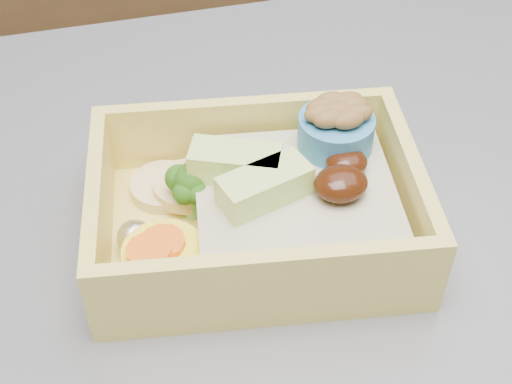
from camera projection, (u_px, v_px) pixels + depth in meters
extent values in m
cube|color=brown|center=(104.00, 7.00, 1.59)|extent=(3.20, 0.60, 0.90)
cube|color=#EAD260|center=(256.00, 230.00, 0.46)|extent=(0.22, 0.17, 0.01)
cube|color=#EAD260|center=(245.00, 129.00, 0.48)|extent=(0.20, 0.04, 0.05)
cube|color=#EAD260|center=(270.00, 285.00, 0.39)|extent=(0.20, 0.04, 0.05)
cube|color=#EAD260|center=(408.00, 187.00, 0.44)|extent=(0.03, 0.13, 0.05)
cube|color=#EAD260|center=(99.00, 211.00, 0.43)|extent=(0.03, 0.13, 0.05)
cube|color=tan|center=(295.00, 206.00, 0.44)|extent=(0.14, 0.13, 0.03)
ellipsoid|color=black|center=(341.00, 184.00, 0.42)|extent=(0.04, 0.03, 0.02)
ellipsoid|color=black|center=(347.00, 163.00, 0.44)|extent=(0.03, 0.03, 0.01)
cube|color=#CCEF7D|center=(265.00, 186.00, 0.42)|extent=(0.06, 0.04, 0.02)
cube|color=#CCEF7D|center=(235.00, 163.00, 0.43)|extent=(0.06, 0.04, 0.02)
cylinder|color=#75B763|center=(193.00, 203.00, 0.45)|extent=(0.01, 0.01, 0.02)
sphere|color=#2B6015|center=(191.00, 181.00, 0.44)|extent=(0.02, 0.02, 0.02)
sphere|color=#2B6015|center=(205.00, 177.00, 0.45)|extent=(0.02, 0.02, 0.02)
sphere|color=#2B6015|center=(179.00, 178.00, 0.45)|extent=(0.02, 0.02, 0.02)
sphere|color=#2B6015|center=(198.00, 193.00, 0.44)|extent=(0.02, 0.02, 0.02)
sphere|color=#2B6015|center=(185.00, 193.00, 0.44)|extent=(0.02, 0.02, 0.02)
sphere|color=#2B6015|center=(191.00, 174.00, 0.45)|extent=(0.02, 0.02, 0.02)
cylinder|color=yellow|center=(165.00, 262.00, 0.42)|extent=(0.05, 0.05, 0.02)
cylinder|color=orange|center=(163.00, 242.00, 0.41)|extent=(0.03, 0.03, 0.00)
cylinder|color=orange|center=(149.00, 251.00, 0.40)|extent=(0.03, 0.03, 0.00)
cylinder|color=#DEB880|center=(164.00, 187.00, 0.47)|extent=(0.04, 0.04, 0.01)
cylinder|color=#DEB880|center=(187.00, 186.00, 0.46)|extent=(0.04, 0.04, 0.01)
ellipsoid|color=silver|center=(216.00, 167.00, 0.48)|extent=(0.02, 0.02, 0.02)
ellipsoid|color=silver|center=(135.00, 237.00, 0.43)|extent=(0.02, 0.02, 0.02)
cylinder|color=teal|center=(336.00, 132.00, 0.45)|extent=(0.05, 0.05, 0.02)
ellipsoid|color=brown|center=(338.00, 111.00, 0.44)|extent=(0.02, 0.02, 0.01)
ellipsoid|color=brown|center=(352.00, 106.00, 0.45)|extent=(0.02, 0.02, 0.01)
ellipsoid|color=brown|center=(322.00, 107.00, 0.44)|extent=(0.02, 0.02, 0.01)
ellipsoid|color=brown|center=(348.00, 120.00, 0.44)|extent=(0.02, 0.02, 0.01)
ellipsoid|color=brown|center=(329.00, 119.00, 0.44)|extent=(0.02, 0.02, 0.01)
ellipsoid|color=brown|center=(356.00, 113.00, 0.44)|extent=(0.02, 0.02, 0.01)
ellipsoid|color=brown|center=(331.00, 101.00, 0.45)|extent=(0.02, 0.02, 0.01)
ellipsoid|color=brown|center=(347.00, 101.00, 0.45)|extent=(0.02, 0.02, 0.01)
ellipsoid|color=brown|center=(321.00, 114.00, 0.44)|extent=(0.02, 0.02, 0.01)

